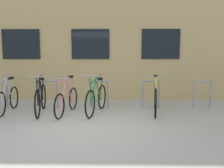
{
  "coord_description": "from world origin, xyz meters",
  "views": [
    {
      "loc": [
        0.87,
        -4.76,
        1.55
      ],
      "look_at": [
        0.77,
        1.6,
        0.75
      ],
      "focal_mm": 36.76,
      "sensor_mm": 36.0,
      "label": 1
    }
  ],
  "objects_px": {
    "bicycle_green": "(97,98)",
    "bicycle_silver": "(8,99)",
    "bicycle_black": "(41,98)",
    "bicycle_pink": "(67,100)",
    "bicycle_yellow": "(155,98)"
  },
  "relations": [
    {
      "from": "bicycle_yellow",
      "to": "bicycle_silver",
      "type": "distance_m",
      "value": 4.05
    },
    {
      "from": "bicycle_green",
      "to": "bicycle_silver",
      "type": "distance_m",
      "value": 2.45
    },
    {
      "from": "bicycle_black",
      "to": "bicycle_green",
      "type": "distance_m",
      "value": 1.51
    },
    {
      "from": "bicycle_black",
      "to": "bicycle_pink",
      "type": "height_order",
      "value": "bicycle_black"
    },
    {
      "from": "bicycle_pink",
      "to": "bicycle_silver",
      "type": "bearing_deg",
      "value": 175.65
    },
    {
      "from": "bicycle_green",
      "to": "bicycle_pink",
      "type": "bearing_deg",
      "value": -173.23
    },
    {
      "from": "bicycle_green",
      "to": "bicycle_pink",
      "type": "distance_m",
      "value": 0.8
    },
    {
      "from": "bicycle_yellow",
      "to": "bicycle_black",
      "type": "bearing_deg",
      "value": -177.85
    },
    {
      "from": "bicycle_yellow",
      "to": "bicycle_pink",
      "type": "bearing_deg",
      "value": -176.38
    },
    {
      "from": "bicycle_silver",
      "to": "bicycle_black",
      "type": "bearing_deg",
      "value": -5.54
    },
    {
      "from": "bicycle_green",
      "to": "bicycle_silver",
      "type": "height_order",
      "value": "bicycle_green"
    },
    {
      "from": "bicycle_pink",
      "to": "bicycle_yellow",
      "type": "height_order",
      "value": "bicycle_yellow"
    },
    {
      "from": "bicycle_green",
      "to": "bicycle_silver",
      "type": "relative_size",
      "value": 1.07
    },
    {
      "from": "bicycle_green",
      "to": "bicycle_silver",
      "type": "bearing_deg",
      "value": 179.25
    },
    {
      "from": "bicycle_black",
      "to": "bicycle_yellow",
      "type": "bearing_deg",
      "value": 2.15
    }
  ]
}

